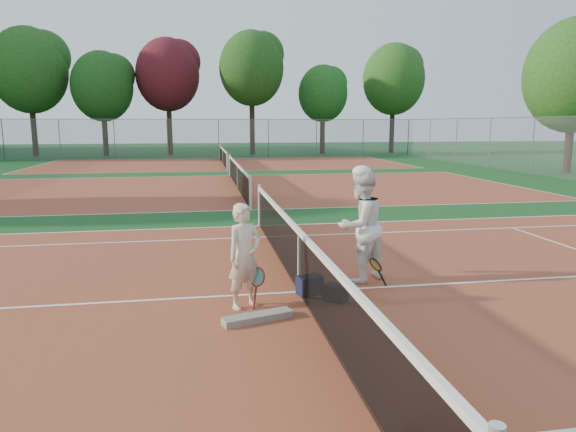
{
  "coord_description": "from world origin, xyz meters",
  "views": [
    {
      "loc": [
        -1.5,
        -7.73,
        2.66
      ],
      "look_at": [
        0.0,
        1.07,
        1.05
      ],
      "focal_mm": 32.0,
      "sensor_mm": 36.0,
      "label": 1
    }
  ],
  "objects_px": {
    "player_b": "(360,226)",
    "net_main": "(299,261)",
    "racket_black_held": "(375,273)",
    "racket_red": "(258,288)",
    "sports_bag_purple": "(336,293)",
    "player_a": "(245,256)",
    "sports_bag_navy": "(310,285)",
    "racket_spare": "(316,296)",
    "water_bottle": "(352,293)"
  },
  "relations": [
    {
      "from": "player_b",
      "to": "net_main",
      "type": "bearing_deg",
      "value": -7.76
    },
    {
      "from": "sports_bag_purple",
      "to": "water_bottle",
      "type": "xyz_separation_m",
      "value": [
        0.23,
        -0.09,
        0.02
      ]
    },
    {
      "from": "net_main",
      "to": "player_b",
      "type": "bearing_deg",
      "value": 20.88
    },
    {
      "from": "racket_black_held",
      "to": "racket_spare",
      "type": "bearing_deg",
      "value": -11.19
    },
    {
      "from": "racket_red",
      "to": "racket_spare",
      "type": "distance_m",
      "value": 1.02
    },
    {
      "from": "sports_bag_navy",
      "to": "sports_bag_purple",
      "type": "xyz_separation_m",
      "value": [
        0.32,
        -0.36,
        -0.02
      ]
    },
    {
      "from": "player_b",
      "to": "sports_bag_purple",
      "type": "bearing_deg",
      "value": 25.87
    },
    {
      "from": "player_b",
      "to": "sports_bag_purple",
      "type": "relative_size",
      "value": 6.05
    },
    {
      "from": "net_main",
      "to": "racket_black_held",
      "type": "height_order",
      "value": "net_main"
    },
    {
      "from": "player_a",
      "to": "water_bottle",
      "type": "distance_m",
      "value": 1.72
    },
    {
      "from": "racket_red",
      "to": "racket_black_held",
      "type": "relative_size",
      "value": 1.11
    },
    {
      "from": "player_b",
      "to": "racket_black_held",
      "type": "relative_size",
      "value": 3.67
    },
    {
      "from": "player_b",
      "to": "water_bottle",
      "type": "xyz_separation_m",
      "value": [
        -0.44,
        -1.03,
        -0.81
      ]
    },
    {
      "from": "sports_bag_purple",
      "to": "water_bottle",
      "type": "distance_m",
      "value": 0.24
    },
    {
      "from": "racket_spare",
      "to": "sports_bag_navy",
      "type": "bearing_deg",
      "value": -6.71
    },
    {
      "from": "water_bottle",
      "to": "net_main",
      "type": "bearing_deg",
      "value": 139.22
    },
    {
      "from": "racket_black_held",
      "to": "racket_spare",
      "type": "distance_m",
      "value": 1.1
    },
    {
      "from": "net_main",
      "to": "racket_black_held",
      "type": "xyz_separation_m",
      "value": [
        1.25,
        -0.03,
        -0.25
      ]
    },
    {
      "from": "racket_spare",
      "to": "net_main",
      "type": "bearing_deg",
      "value": 1.81
    },
    {
      "from": "net_main",
      "to": "player_a",
      "type": "height_order",
      "value": "player_a"
    },
    {
      "from": "racket_red",
      "to": "sports_bag_purple",
      "type": "bearing_deg",
      "value": -55.51
    },
    {
      "from": "racket_black_held",
      "to": "sports_bag_purple",
      "type": "bearing_deg",
      "value": 6.31
    },
    {
      "from": "net_main",
      "to": "sports_bag_navy",
      "type": "relative_size",
      "value": 28.78
    },
    {
      "from": "racket_spare",
      "to": "player_a",
      "type": "bearing_deg",
      "value": 66.88
    },
    {
      "from": "net_main",
      "to": "water_bottle",
      "type": "distance_m",
      "value": 0.98
    },
    {
      "from": "player_a",
      "to": "sports_bag_purple",
      "type": "height_order",
      "value": "player_a"
    },
    {
      "from": "racket_red",
      "to": "water_bottle",
      "type": "distance_m",
      "value": 1.43
    },
    {
      "from": "net_main",
      "to": "sports_bag_purple",
      "type": "distance_m",
      "value": 0.78
    },
    {
      "from": "player_a",
      "to": "racket_red",
      "type": "relative_size",
      "value": 2.67
    },
    {
      "from": "racket_red",
      "to": "racket_black_held",
      "type": "bearing_deg",
      "value": -42.86
    },
    {
      "from": "racket_red",
      "to": "racket_spare",
      "type": "relative_size",
      "value": 0.97
    },
    {
      "from": "racket_spare",
      "to": "sports_bag_purple",
      "type": "distance_m",
      "value": 0.35
    },
    {
      "from": "player_b",
      "to": "racket_black_held",
      "type": "bearing_deg",
      "value": 76.03
    },
    {
      "from": "racket_red",
      "to": "sports_bag_navy",
      "type": "height_order",
      "value": "racket_red"
    },
    {
      "from": "player_b",
      "to": "water_bottle",
      "type": "bearing_deg",
      "value": 38.05
    },
    {
      "from": "net_main",
      "to": "sports_bag_navy",
      "type": "distance_m",
      "value": 0.41
    },
    {
      "from": "racket_spare",
      "to": "sports_bag_navy",
      "type": "relative_size",
      "value": 1.57
    },
    {
      "from": "racket_spare",
      "to": "water_bottle",
      "type": "distance_m",
      "value": 0.59
    },
    {
      "from": "player_a",
      "to": "sports_bag_navy",
      "type": "bearing_deg",
      "value": -10.87
    },
    {
      "from": "player_a",
      "to": "sports_bag_navy",
      "type": "height_order",
      "value": "player_a"
    },
    {
      "from": "water_bottle",
      "to": "player_b",
      "type": "bearing_deg",
      "value": 66.68
    },
    {
      "from": "player_a",
      "to": "water_bottle",
      "type": "xyz_separation_m",
      "value": [
        1.6,
        -0.07,
        -0.62
      ]
    },
    {
      "from": "sports_bag_navy",
      "to": "racket_black_held",
      "type": "bearing_deg",
      "value": 5.87
    },
    {
      "from": "player_b",
      "to": "racket_red",
      "type": "bearing_deg",
      "value": -1.05
    },
    {
      "from": "sports_bag_purple",
      "to": "net_main",
      "type": "bearing_deg",
      "value": 132.66
    },
    {
      "from": "racket_red",
      "to": "racket_black_held",
      "type": "distance_m",
      "value": 2.05
    },
    {
      "from": "net_main",
      "to": "racket_red",
      "type": "distance_m",
      "value": 0.93
    },
    {
      "from": "racket_black_held",
      "to": "sports_bag_purple",
      "type": "relative_size",
      "value": 1.65
    },
    {
      "from": "player_a",
      "to": "racket_black_held",
      "type": "relative_size",
      "value": 2.96
    },
    {
      "from": "net_main",
      "to": "player_b",
      "type": "distance_m",
      "value": 1.29
    }
  ]
}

